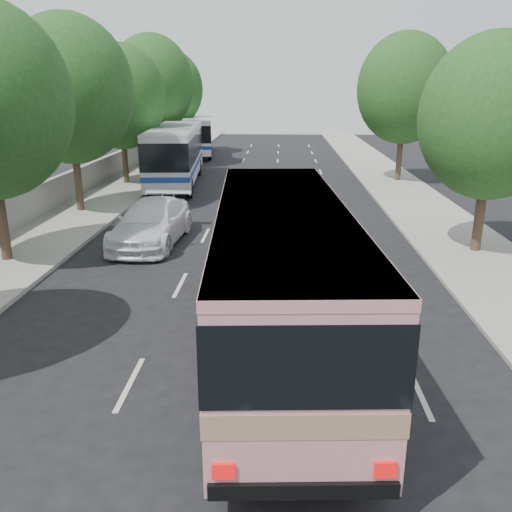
# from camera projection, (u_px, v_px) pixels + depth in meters

# --- Properties ---
(ground) EXTENTS (120.00, 120.00, 0.00)m
(ground) POSITION_uv_depth(u_px,v_px,m) (227.00, 343.00, 13.38)
(ground) COLOR black
(ground) RESTS_ON ground
(sidewalk_left) EXTENTS (4.00, 90.00, 0.15)m
(sidewalk_left) POSITION_uv_depth(u_px,v_px,m) (119.00, 189.00, 32.78)
(sidewalk_left) COLOR #9E998E
(sidewalk_left) RESTS_ON ground
(sidewalk_right) EXTENTS (4.00, 90.00, 0.12)m
(sidewalk_right) POSITION_uv_depth(u_px,v_px,m) (403.00, 192.00, 32.05)
(sidewalk_right) COLOR #9E998E
(sidewalk_right) RESTS_ON ground
(low_wall) EXTENTS (0.30, 90.00, 1.50)m
(low_wall) POSITION_uv_depth(u_px,v_px,m) (89.00, 175.00, 32.61)
(low_wall) COLOR #9E998E
(low_wall) RESTS_ON sidewalk_left
(tree_left_c) EXTENTS (6.00, 6.00, 9.35)m
(tree_left_c) POSITION_uv_depth(u_px,v_px,m) (70.00, 84.00, 25.19)
(tree_left_c) COLOR #38281E
(tree_left_c) RESTS_ON ground
(tree_left_d) EXTENTS (5.52, 5.52, 8.60)m
(tree_left_d) POSITION_uv_depth(u_px,v_px,m) (121.00, 93.00, 32.96)
(tree_left_d) COLOR #38281E
(tree_left_d) RESTS_ON ground
(tree_left_e) EXTENTS (6.30, 6.30, 9.82)m
(tree_left_e) POSITION_uv_depth(u_px,v_px,m) (152.00, 80.00, 40.33)
(tree_left_e) COLOR #38281E
(tree_left_e) RESTS_ON ground
(tree_left_f) EXTENTS (5.88, 5.88, 9.16)m
(tree_left_f) POSITION_uv_depth(u_px,v_px,m) (171.00, 86.00, 48.09)
(tree_left_f) COLOR #38281E
(tree_left_f) RESTS_ON ground
(tree_right_near) EXTENTS (5.10, 5.10, 7.95)m
(tree_right_near) POSITION_uv_depth(u_px,v_px,m) (496.00, 112.00, 19.00)
(tree_right_near) COLOR #38281E
(tree_right_near) RESTS_ON ground
(tree_right_far) EXTENTS (6.00, 6.00, 9.35)m
(tree_right_far) POSITION_uv_depth(u_px,v_px,m) (406.00, 85.00, 33.95)
(tree_right_far) COLOR #38281E
(tree_right_far) RESTS_ON ground
(pink_bus) EXTENTS (3.49, 11.28, 3.55)m
(pink_bus) POSITION_uv_depth(u_px,v_px,m) (281.00, 263.00, 12.38)
(pink_bus) COLOR #CC8489
(pink_bus) RESTS_ON ground
(pink_taxi) EXTENTS (2.24, 4.71, 1.55)m
(pink_taxi) POSITION_uv_depth(u_px,v_px,m) (274.00, 215.00, 23.13)
(pink_taxi) COLOR #FF168A
(pink_taxi) RESTS_ON ground
(white_pickup) EXTENTS (2.71, 5.96, 1.69)m
(white_pickup) POSITION_uv_depth(u_px,v_px,m) (152.00, 223.00, 21.65)
(white_pickup) COLOR white
(white_pickup) RESTS_ON ground
(tour_coach_front) EXTENTS (3.62, 12.26, 3.62)m
(tour_coach_front) POSITION_uv_depth(u_px,v_px,m) (176.00, 150.00, 34.02)
(tour_coach_front) COLOR silver
(tour_coach_front) RESTS_ON ground
(tour_coach_rear) EXTENTS (3.76, 11.35, 3.33)m
(tour_coach_rear) POSITION_uv_depth(u_px,v_px,m) (198.00, 132.00, 49.10)
(tour_coach_rear) COLOR white
(tour_coach_rear) RESTS_ON ground
(taxi_roof_sign) EXTENTS (0.56, 0.23, 0.18)m
(taxi_roof_sign) POSITION_uv_depth(u_px,v_px,m) (274.00, 195.00, 22.87)
(taxi_roof_sign) COLOR silver
(taxi_roof_sign) RESTS_ON pink_taxi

